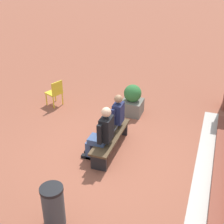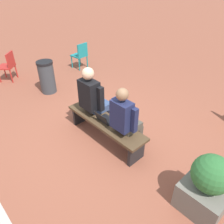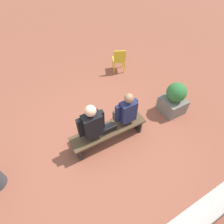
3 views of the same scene
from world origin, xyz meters
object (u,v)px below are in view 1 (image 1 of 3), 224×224
laptop (111,133)px  plastic_chair_far_right (55,92)px  bench (111,138)px  person_adult (102,133)px  person_student (114,117)px  planter (132,101)px  litter_bin (53,206)px

laptop → plastic_chair_far_right: 3.02m
bench → person_adult: 0.56m
person_student → planter: size_ratio=1.41×
laptop → litter_bin: size_ratio=0.37×
person_student → bench: bearing=8.2°
person_student → planter: 1.58m
person_student → planter: bearing=178.7°
bench → litter_bin: litter_bin is taller
bench → planter: 2.02m
person_adult → planter: size_ratio=1.50×
person_student → litter_bin: 3.00m
person_student → litter_bin: person_student is taller
plastic_chair_far_right → litter_bin: bearing=28.1°
person_adult → litter_bin: size_ratio=1.64×
planter → person_adult: bearing=-1.0°
person_adult → planter: person_adult is taller
person_adult → laptop: (-0.40, 0.08, -0.24)m
plastic_chair_far_right → litter_bin: size_ratio=0.98×
person_student → laptop: person_student is taller
laptop → person_adult: bearing=-11.8°
person_student → litter_bin: size_ratio=1.54×
person_student → person_adult: (0.86, -0.00, 0.03)m
bench → laptop: bearing=116.7°
laptop → litter_bin: 2.54m
person_adult → laptop: bearing=168.2°
plastic_chair_far_right → planter: planter is taller
person_student → person_adult: person_adult is taller
person_student → person_adult: bearing=-0.3°
person_adult → plastic_chair_far_right: (-2.13, -2.39, -0.26)m
bench → planter: bearing=-179.1°
planter → plastic_chair_far_right: bearing=-83.5°
person_student → planter: person_student is taller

